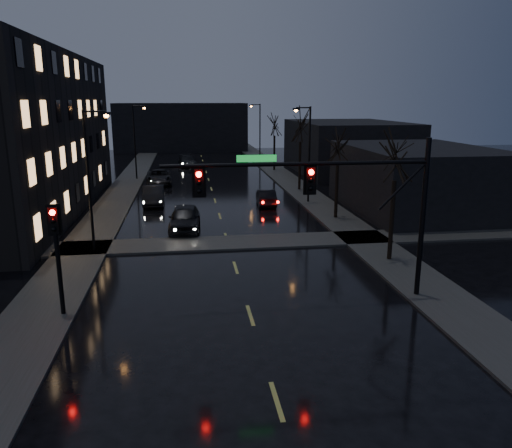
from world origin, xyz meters
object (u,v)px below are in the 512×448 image
object	(u,v)px
lead_car	(266,197)
oncoming_car_a	(185,218)
oncoming_car_b	(154,195)
oncoming_car_c	(159,177)
oncoming_car_d	(187,161)

from	to	relation	value
lead_car	oncoming_car_a	bearing A→B (deg)	51.50
oncoming_car_b	lead_car	size ratio (longest dim) A/B	1.15
oncoming_car_a	lead_car	distance (m)	9.95
oncoming_car_c	oncoming_car_d	xyz separation A→B (m)	(2.99, 13.68, -0.01)
oncoming_car_a	lead_car	size ratio (longest dim) A/B	1.21
oncoming_car_c	oncoming_car_d	world-z (taller)	oncoming_car_c
oncoming_car_a	oncoming_car_c	world-z (taller)	oncoming_car_a
oncoming_car_b	lead_car	bearing A→B (deg)	-11.19
oncoming_car_a	oncoming_car_d	size ratio (longest dim) A/B	0.96
oncoming_car_c	oncoming_car_d	size ratio (longest dim) A/B	1.05
oncoming_car_d	oncoming_car_b	bearing A→B (deg)	-104.00
oncoming_car_a	lead_car	world-z (taller)	oncoming_car_a
oncoming_car_a	oncoming_car_b	size ratio (longest dim) A/B	1.05
oncoming_car_c	oncoming_car_d	bearing A→B (deg)	75.22
oncoming_car_d	lead_car	bearing A→B (deg)	-83.43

